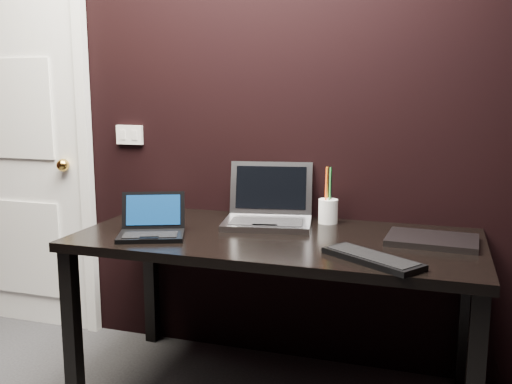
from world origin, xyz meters
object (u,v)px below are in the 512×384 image
(closed_laptop, at_px, (432,240))
(mobile_phone, at_px, (147,213))
(ext_keyboard, at_px, (372,258))
(pen_cup, at_px, (328,210))
(desk, at_px, (276,253))
(silver_laptop, at_px, (268,213))
(door, at_px, (15,145))
(netbook, at_px, (152,228))
(desk_phone, at_px, (154,206))

(closed_laptop, distance_m, mobile_phone, 1.31)
(ext_keyboard, bearing_deg, pen_cup, 115.68)
(desk, distance_m, silver_laptop, 0.25)
(door, xyz_separation_m, closed_laptop, (2.28, -0.30, -0.29))
(desk, bearing_deg, silver_laptop, 116.27)
(netbook, xyz_separation_m, silver_laptop, (0.41, 0.37, 0.02))
(door, relative_size, desk, 1.26)
(door, distance_m, ext_keyboard, 2.20)
(netbook, xyz_separation_m, mobile_phone, (-0.17, 0.27, 0.00))
(desk_phone, bearing_deg, mobile_phone, -74.03)
(mobile_phone, bearing_deg, ext_keyboard, -17.57)
(silver_laptop, height_order, desk_phone, silver_laptop)
(desk_phone, bearing_deg, ext_keyboard, -23.86)
(silver_laptop, bearing_deg, mobile_phone, -169.91)
(door, bearing_deg, ext_keyboard, -16.94)
(desk, height_order, silver_laptop, silver_laptop)
(netbook, bearing_deg, mobile_phone, 122.53)
(door, xyz_separation_m, mobile_phone, (0.98, -0.28, -0.27))
(desk_phone, relative_size, pen_cup, 0.74)
(ext_keyboard, bearing_deg, silver_laptop, 139.46)
(ext_keyboard, relative_size, pen_cup, 1.49)
(door, bearing_deg, desk, -12.82)
(closed_laptop, relative_size, mobile_phone, 3.92)
(silver_laptop, height_order, ext_keyboard, silver_laptop)
(netbook, distance_m, pen_cup, 0.82)
(ext_keyboard, distance_m, desk_phone, 1.26)
(desk_phone, xyz_separation_m, mobile_phone, (0.05, -0.16, 0.00))
(desk, bearing_deg, netbook, -160.67)
(silver_laptop, height_order, closed_laptop, silver_laptop)
(netbook, height_order, mobile_phone, netbook)
(desk_phone, bearing_deg, closed_laptop, -7.25)
(desk_phone, height_order, pen_cup, pen_cup)
(door, xyz_separation_m, desk, (1.65, -0.38, -0.38))
(door, xyz_separation_m, ext_keyboard, (2.08, -0.63, -0.29))
(ext_keyboard, xyz_separation_m, closed_laptop, (0.20, 0.34, 0.00))
(pen_cup, bearing_deg, closed_laptop, -25.16)
(door, height_order, desk_phone, door)
(mobile_phone, relative_size, pen_cup, 0.36)
(closed_laptop, height_order, desk_phone, desk_phone)
(desk, bearing_deg, mobile_phone, 172.33)
(door, distance_m, pen_cup, 1.83)
(desk, height_order, desk_phone, desk_phone)
(closed_laptop, bearing_deg, ext_keyboard, -121.06)
(pen_cup, bearing_deg, door, 177.55)
(desk, relative_size, closed_laptop, 4.59)
(door, height_order, desk, door)
(ext_keyboard, distance_m, mobile_phone, 1.16)
(silver_laptop, distance_m, pen_cup, 0.28)
(netbook, bearing_deg, silver_laptop, 42.24)
(ext_keyboard, xyz_separation_m, desk_phone, (-1.15, 0.51, 0.02))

